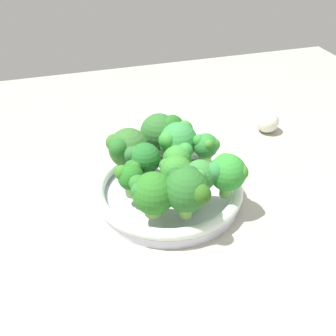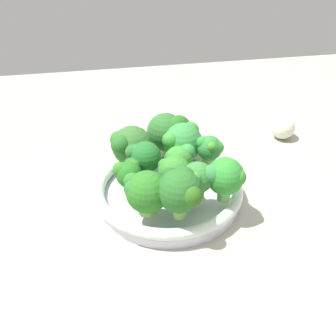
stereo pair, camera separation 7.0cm
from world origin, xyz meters
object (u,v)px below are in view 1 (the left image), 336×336
Objects in this scene: broccoli_floret_8 at (176,141)px; broccoli_floret_10 at (152,193)px; broccoli_floret_4 at (178,159)px; broccoli_floret_7 at (206,147)px; broccoli_floret_3 at (163,131)px; broccoli_floret_11 at (227,172)px; bowl at (168,191)px; broccoli_floret_5 at (187,188)px; broccoli_floret_6 at (200,176)px; garlic_bulb at (268,122)px; broccoli_floret_0 at (176,172)px; broccoli_floret_9 at (143,159)px; broccoli_floret_1 at (130,176)px; broccoli_floret_2 at (127,149)px.

broccoli_floret_8 reaches higher than broccoli_floret_10.
broccoli_floret_7 is (-5.31, -1.14, 0.66)cm from broccoli_floret_4.
broccoli_floret_3 is 15.97cm from broccoli_floret_11.
bowl is 3.95× the size of broccoli_floret_7.
broccoli_floret_8 is at bearing -101.82° from broccoli_floret_5.
broccoli_floret_4 is (-2.22, -1.75, 4.93)cm from bowl.
broccoli_floret_8 is (-1.31, 3.54, -0.36)cm from broccoli_floret_3.
broccoli_floret_5 is 1.21× the size of broccoli_floret_6.
broccoli_floret_3 is 1.60× the size of garlic_bulb.
broccoli_floret_9 is (4.21, -4.17, 0.58)cm from broccoli_floret_0.
broccoli_floret_3 is at bearing -87.65° from broccoli_floret_4.
broccoli_floret_6 is 0.94× the size of broccoli_floret_9.
garlic_bulb is (-33.06, -17.28, -4.45)cm from broccoli_floret_1.
broccoli_floret_1 is at bearing 27.59° from garlic_bulb.
broccoli_floret_0 is 6.60cm from broccoli_floret_10.
bowl is at bearing -123.83° from broccoli_floret_10.
broccoli_floret_4 is at bearing 76.19° from broccoli_floret_8.
broccoli_floret_3 reaches higher than broccoli_floret_11.
broccoli_floret_5 is at bearing 91.93° from bowl.
broccoli_floret_5 is at bearing 42.89° from garlic_bulb.
broccoli_floret_2 and broccoli_floret_5 have the same top height.
broccoli_floret_11 is at bearing 90.58° from broccoli_floret_7.
broccoli_floret_6 is 1.38× the size of garlic_bulb.
broccoli_floret_3 is 17.68cm from broccoli_floret_5.
broccoli_floret_3 reaches higher than broccoli_floret_9.
broccoli_floret_3 is 1.16× the size of broccoli_floret_6.
broccoli_floret_9 reaches higher than bowl.
broccoli_floret_4 is 9.15cm from broccoli_floret_11.
broccoli_floret_2 is at bearing 18.82° from garlic_bulb.
broccoli_floret_2 is (5.33, -5.41, 6.09)cm from bowl.
bowl is 10.42cm from broccoli_floret_5.
broccoli_floret_8 is at bearing -144.71° from broccoli_floret_1.
broccoli_floret_3 is 3.79cm from broccoli_floret_8.
broccoli_floret_2 is 1.03× the size of broccoli_floret_3.
broccoli_floret_11 reaches higher than broccoli_floret_7.
broccoli_floret_1 is at bearing 17.47° from broccoli_floret_4.
bowl is 8.84cm from broccoli_floret_8.
broccoli_floret_7 is 0.87× the size of broccoli_floret_11.
broccoli_floret_2 is at bearing 2.71° from broccoli_floret_8.
broccoli_floret_2 is 34.32cm from garlic_bulb.
broccoli_floret_1 is 6.50cm from broccoli_floret_2.
bowl is 9.82cm from broccoli_floret_7.
broccoli_floret_0 is 0.87× the size of broccoli_floret_8.
broccoli_floret_7 is at bearing 168.94° from broccoli_floret_2.
broccoli_floret_11 is (-7.62, 5.56, 5.95)cm from bowl.
broccoli_floret_9 reaches higher than broccoli_floret_1.
broccoli_floret_3 reaches higher than broccoli_floret_6.
broccoli_floret_4 is 4.28cm from broccoli_floret_8.
broccoli_floret_7 is (-7.26, -11.15, -0.77)cm from broccoli_floret_5.
broccoli_floret_10 is (-1.84, 5.74, 0.33)cm from broccoli_floret_1.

